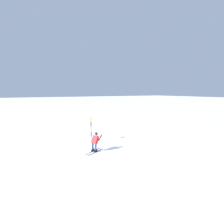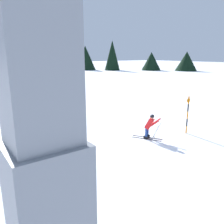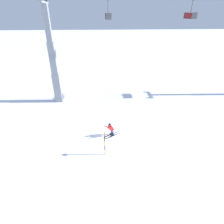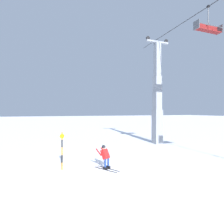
% 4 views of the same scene
% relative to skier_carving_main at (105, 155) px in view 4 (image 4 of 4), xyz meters
% --- Properties ---
extents(ground_plane, '(260.00, 260.00, 0.00)m').
position_rel_skier_carving_main_xyz_m(ground_plane, '(0.15, 0.98, -0.83)').
color(ground_plane, white).
extents(skier_carving_main, '(1.72, 1.28, 1.58)m').
position_rel_skier_carving_main_xyz_m(skier_carving_main, '(0.00, 0.00, 0.00)').
color(skier_carving_main, black).
rests_on(skier_carving_main, ground_plane).
extents(lift_tower_near, '(0.90, 2.84, 11.78)m').
position_rel_skier_carving_main_xyz_m(lift_tower_near, '(-6.33, 8.23, 4.01)').
color(lift_tower_near, gray).
rests_on(lift_tower_near, ground_plane).
extents(chairlift_seat_nearest, '(0.61, 2.41, 1.98)m').
position_rel_skier_carving_main_xyz_m(chairlift_seat_nearest, '(0.24, 8.23, 9.17)').
color(chairlift_seat_nearest, black).
extents(trail_marker_pole, '(0.07, 0.28, 2.32)m').
position_rel_skier_carving_main_xyz_m(trail_marker_pole, '(-0.66, -2.53, 0.42)').
color(trail_marker_pole, orange).
rests_on(trail_marker_pole, ground_plane).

